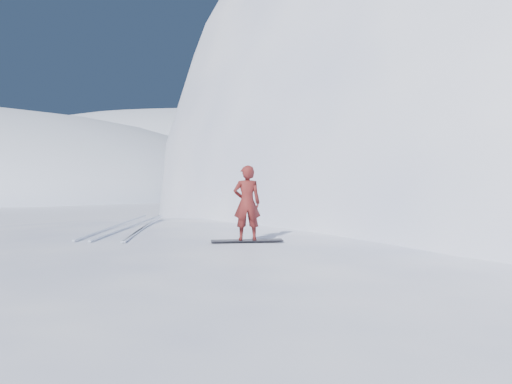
# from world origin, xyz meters

# --- Properties ---
(ground) EXTENTS (400.00, 400.00, 0.00)m
(ground) POSITION_xyz_m (0.00, 0.00, 0.00)
(ground) COLOR white
(ground) RESTS_ON ground
(near_ridge) EXTENTS (36.00, 28.00, 4.80)m
(near_ridge) POSITION_xyz_m (1.00, 3.00, 0.00)
(near_ridge) COLOR white
(near_ridge) RESTS_ON ground
(peak_shoulder) EXTENTS (28.00, 24.00, 18.00)m
(peak_shoulder) POSITION_xyz_m (10.00, 20.00, 0.00)
(peak_shoulder) COLOR white
(peak_shoulder) RESTS_ON ground
(far_ridge_c) EXTENTS (140.00, 90.00, 36.00)m
(far_ridge_c) POSITION_xyz_m (-40.00, 110.00, 0.00)
(far_ridge_c) COLOR white
(far_ridge_c) RESTS_ON ground
(wind_bumps) EXTENTS (16.00, 14.40, 1.00)m
(wind_bumps) POSITION_xyz_m (-0.56, 2.12, 0.00)
(wind_bumps) COLOR white
(wind_bumps) RESTS_ON ground
(snowboard) EXTENTS (1.68, 0.85, 0.03)m
(snowboard) POSITION_xyz_m (2.54, 2.01, 2.41)
(snowboard) COLOR black
(snowboard) RESTS_ON near_ridge
(snowboarder) EXTENTS (0.74, 0.60, 1.74)m
(snowboarder) POSITION_xyz_m (2.54, 2.01, 3.30)
(snowboarder) COLOR maroon
(snowboarder) RESTS_ON snowboard
(board_tracks) EXTENTS (2.23, 5.95, 0.04)m
(board_tracks) POSITION_xyz_m (-1.34, 4.16, 2.42)
(board_tracks) COLOR silver
(board_tracks) RESTS_ON ground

